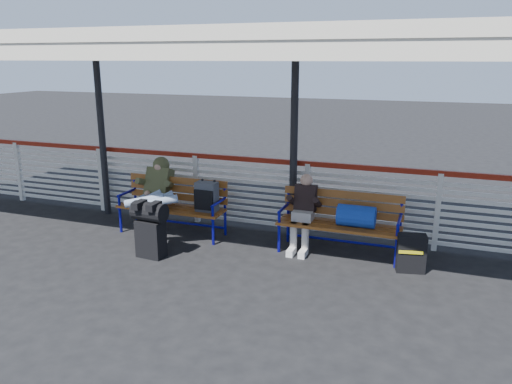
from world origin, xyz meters
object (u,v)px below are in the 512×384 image
at_px(bench_left, 184,199).
at_px(bench_right, 347,217).
at_px(companion_person, 303,212).
at_px(suitcase_side, 411,253).
at_px(luggage_stack, 150,227).
at_px(traveler_man, 154,196).

height_order(bench_left, bench_right, bench_left).
relative_size(companion_person, suitcase_side, 2.17).
distance_m(luggage_stack, traveler_man, 0.81).
bearing_deg(luggage_stack, companion_person, 32.94).
xyz_separation_m(luggage_stack, bench_right, (2.66, 1.08, 0.13)).
xyz_separation_m(luggage_stack, suitcase_side, (3.60, 0.77, -0.19)).
relative_size(bench_left, suitcase_side, 3.42).
bearing_deg(bench_right, traveler_man, -172.52).
bearing_deg(traveler_man, bench_right, 7.48).
relative_size(traveler_man, suitcase_side, 3.10).
xyz_separation_m(bench_left, suitcase_side, (3.59, -0.26, -0.34)).
bearing_deg(bench_left, luggage_stack, -90.85).
height_order(companion_person, suitcase_side, companion_person).
xyz_separation_m(luggage_stack, traveler_man, (-0.35, 0.69, 0.25)).
distance_m(bench_left, bench_right, 2.65).
xyz_separation_m(bench_left, companion_person, (1.99, 0.04, -0.00)).
distance_m(luggage_stack, bench_right, 2.88).
distance_m(luggage_stack, bench_left, 1.04).
relative_size(luggage_stack, bench_right, 0.46).
relative_size(luggage_stack, companion_person, 0.73).
distance_m(bench_left, suitcase_side, 3.61).
xyz_separation_m(bench_left, bench_right, (2.65, 0.05, -0.02)).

